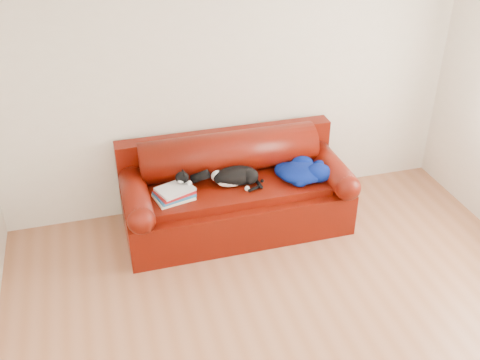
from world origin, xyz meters
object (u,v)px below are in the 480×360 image
(sofa_base, at_px, (236,205))
(cat, at_px, (235,177))
(book_stack, at_px, (174,193))
(blanket, at_px, (302,171))

(sofa_base, relative_size, cat, 3.71)
(book_stack, distance_m, blanket, 1.22)
(sofa_base, height_order, blanket, blanket)
(sofa_base, relative_size, book_stack, 5.59)
(book_stack, height_order, blanket, blanket)
(sofa_base, distance_m, cat, 0.35)
(book_stack, distance_m, cat, 0.58)
(cat, bearing_deg, book_stack, -150.55)
(cat, bearing_deg, sofa_base, 81.63)
(cat, distance_m, blanket, 0.65)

